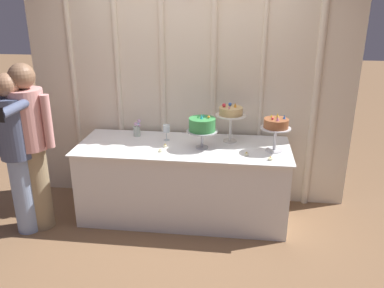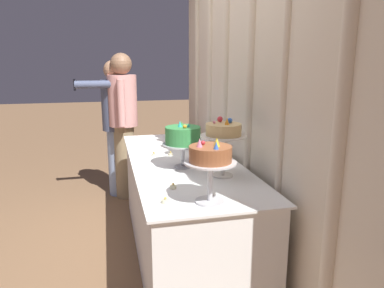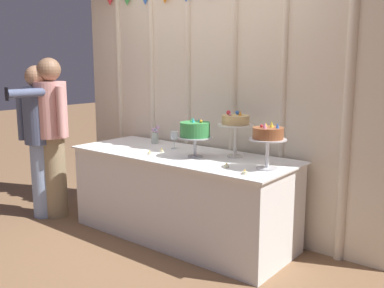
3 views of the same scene
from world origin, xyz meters
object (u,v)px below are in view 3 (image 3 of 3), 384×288
object	(u,v)px
wine_glass	(174,136)
flower_vase	(155,136)
tealight_far_left	(149,153)
cake_display_rightmost	(268,136)
guest_man_pink_jacket	(52,131)
cake_table	(181,196)
cake_display_leftmost	(195,131)
tealight_near_right	(227,166)
cake_display_center	(235,123)
tealight_near_left	(162,151)
guest_girl_blue_dress	(39,134)
tealight_far_right	(245,173)

from	to	relation	value
wine_glass	flower_vase	world-z (taller)	flower_vase
tealight_far_left	wine_glass	bearing A→B (deg)	89.92
cake_display_rightmost	guest_man_pink_jacket	xyz separation A→B (m)	(-2.31, -0.36, -0.14)
tealight_far_left	cake_display_rightmost	bearing A→B (deg)	8.78
cake_table	cake_display_leftmost	distance (m)	0.66
cake_display_rightmost	tealight_near_right	distance (m)	0.40
cake_table	cake_display_center	distance (m)	0.86
cake_display_center	flower_vase	size ratio (longest dim) A/B	2.25
flower_vase	tealight_near_right	xyz separation A→B (m)	(1.17, -0.42, -0.07)
tealight_near_right	cake_table	bearing A→B (deg)	162.72
tealight_near_left	guest_man_pink_jacket	xyz separation A→B (m)	(-1.23, -0.32, 0.11)
cake_display_leftmost	flower_vase	xyz separation A→B (m)	(-0.73, 0.27, -0.15)
cake_display_rightmost	flower_vase	size ratio (longest dim) A/B	2.04
cake_display_leftmost	tealight_near_left	xyz separation A→B (m)	(-0.37, -0.03, -0.22)
cake_table	cake_display_rightmost	xyz separation A→B (m)	(0.90, -0.04, 0.66)
wine_glass	tealight_near_right	bearing A→B (deg)	-21.75
cake_display_center	tealight_near_right	size ratio (longest dim) A/B	10.24
guest_girl_blue_dress	cake_table	bearing A→B (deg)	17.88
flower_vase	tealight_near_right	size ratio (longest dim) A/B	4.55
tealight_far_right	guest_girl_blue_dress	bearing A→B (deg)	-175.02
wine_glass	tealight_near_left	distance (m)	0.23
wine_glass	tealight_near_left	world-z (taller)	wine_glass
cake_table	cake_display_leftmost	world-z (taller)	cake_display_leftmost
cake_table	cake_display_leftmost	xyz separation A→B (m)	(0.19, -0.04, 0.63)
cake_display_rightmost	guest_girl_blue_dress	xyz separation A→B (m)	(-2.41, -0.45, -0.17)
cake_display_leftmost	flower_vase	distance (m)	0.79
tealight_near_right	tealight_far_right	size ratio (longest dim) A/B	0.86
guest_man_pink_jacket	tealight_far_left	bearing A→B (deg)	8.77
flower_vase	guest_girl_blue_dress	distance (m)	1.21
cake_display_leftmost	cake_display_rightmost	xyz separation A→B (m)	(0.71, 0.00, 0.03)
wine_glass	tealight_near_left	size ratio (longest dim) A/B	4.36
cake_table	tealight_far_right	bearing A→B (deg)	-18.25
cake_display_rightmost	guest_man_pink_jacket	world-z (taller)	guest_man_pink_jacket
tealight_near_left	wine_glass	bearing A→B (deg)	96.45
cake_display_rightmost	wine_glass	xyz separation A→B (m)	(-1.10, 0.17, -0.13)
wine_glass	guest_man_pink_jacket	distance (m)	1.32
cake_display_leftmost	cake_display_center	bearing A→B (deg)	39.52
cake_display_leftmost	wine_glass	bearing A→B (deg)	155.97
cake_table	guest_girl_blue_dress	bearing A→B (deg)	-162.12
cake_table	tealight_near_right	xyz separation A→B (m)	(0.63, -0.20, 0.41)
wine_glass	guest_man_pink_jacket	world-z (taller)	guest_man_pink_jacket
cake_display_leftmost	wine_glass	distance (m)	0.44
flower_vase	tealight_near_left	world-z (taller)	flower_vase
cake_table	tealight_far_right	size ratio (longest dim) A/B	45.88
cake_display_center	wine_glass	xyz separation A→B (m)	(-0.66, -0.05, -0.18)
flower_vase	wine_glass	bearing A→B (deg)	-15.26
flower_vase	tealight_far_left	xyz separation A→B (m)	(0.34, -0.43, -0.07)
tealight_near_right	guest_man_pink_jacket	xyz separation A→B (m)	(-2.04, -0.20, 0.11)
cake_table	guest_girl_blue_dress	size ratio (longest dim) A/B	1.35
wine_glass	tealight_far_left	bearing A→B (deg)	-90.08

